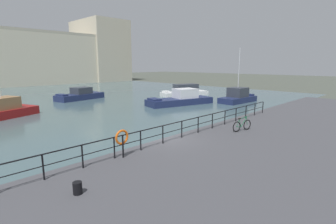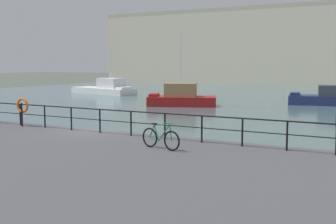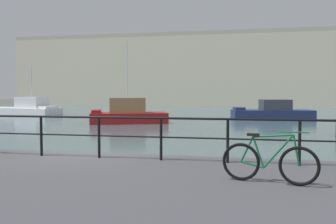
# 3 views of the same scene
# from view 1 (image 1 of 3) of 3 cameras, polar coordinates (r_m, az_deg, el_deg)

# --- Properties ---
(ground_plane) EXTENTS (240.00, 240.00, 0.00)m
(ground_plane) POSITION_cam_1_polar(r_m,az_deg,el_deg) (15.97, -0.85, -8.31)
(ground_plane) COLOR #4C5147
(water_basin) EXTENTS (80.00, 60.00, 0.01)m
(water_basin) POSITION_cam_1_polar(r_m,az_deg,el_deg) (42.61, -30.78, 2.18)
(water_basin) COLOR #476066
(water_basin) RESTS_ON ground_plane
(quay_promenade) EXTENTS (56.00, 13.00, 0.72)m
(quay_promenade) POSITION_cam_1_polar(r_m,az_deg,el_deg) (12.42, 21.36, -13.03)
(quay_promenade) COLOR #47474C
(quay_promenade) RESTS_ON ground_plane
(harbor_building) EXTENTS (78.83, 17.14, 18.44)m
(harbor_building) POSITION_cam_1_polar(r_m,az_deg,el_deg) (75.61, -33.09, 10.30)
(harbor_building) COLOR beige
(harbor_building) RESTS_ON ground_plane
(moored_small_launch) EXTENTS (6.55, 4.64, 6.45)m
(moored_small_launch) POSITION_cam_1_polar(r_m,az_deg,el_deg) (29.79, -33.20, 0.41)
(moored_small_launch) COLOR maroon
(moored_small_launch) RESTS_ON water_basin
(moored_blue_motorboat) EXTENTS (8.49, 4.72, 1.93)m
(moored_blue_motorboat) POSITION_cam_1_polar(r_m,az_deg,el_deg) (42.72, 3.80, 4.70)
(moored_blue_motorboat) COLOR white
(moored_blue_motorboat) RESTS_ON water_basin
(moored_green_narrowboat) EXTENTS (6.22, 2.80, 7.42)m
(moored_green_narrowboat) POSITION_cam_1_polar(r_m,az_deg,el_deg) (36.45, 15.47, 3.33)
(moored_green_narrowboat) COLOR navy
(moored_green_narrowboat) RESTS_ON water_basin
(moored_red_daysailer) EXTENTS (7.55, 3.86, 1.80)m
(moored_red_daysailer) POSITION_cam_1_polar(r_m,az_deg,el_deg) (40.22, -19.18, 3.62)
(moored_red_daysailer) COLOR navy
(moored_red_daysailer) RESTS_ON water_basin
(moored_white_yacht) EXTENTS (9.38, 4.89, 2.05)m
(moored_white_yacht) POSITION_cam_1_polar(r_m,az_deg,el_deg) (33.26, 2.92, 2.92)
(moored_white_yacht) COLOR navy
(moored_white_yacht) RESTS_ON water_basin
(quay_railing) EXTENTS (24.61, 0.07, 1.08)m
(quay_railing) POSITION_cam_1_polar(r_m,az_deg,el_deg) (15.03, 1.06, -3.72)
(quay_railing) COLOR black
(quay_railing) RESTS_ON quay_promenade
(parked_bicycle) EXTENTS (1.74, 0.44, 0.98)m
(parked_bicycle) POSITION_cam_1_polar(r_m,az_deg,el_deg) (17.98, 16.31, -2.90)
(parked_bicycle) COLOR black
(parked_bicycle) RESTS_ON quay_promenade
(mooring_bollard) EXTENTS (0.32, 0.32, 0.44)m
(mooring_bollard) POSITION_cam_1_polar(r_m,az_deg,el_deg) (9.78, -19.71, -15.81)
(mooring_bollard) COLOR black
(mooring_bollard) RESTS_ON quay_promenade
(life_ring_stand) EXTENTS (0.75, 0.16, 1.40)m
(life_ring_stand) POSITION_cam_1_polar(r_m,az_deg,el_deg) (12.48, -10.32, -5.80)
(life_ring_stand) COLOR black
(life_ring_stand) RESTS_ON quay_promenade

